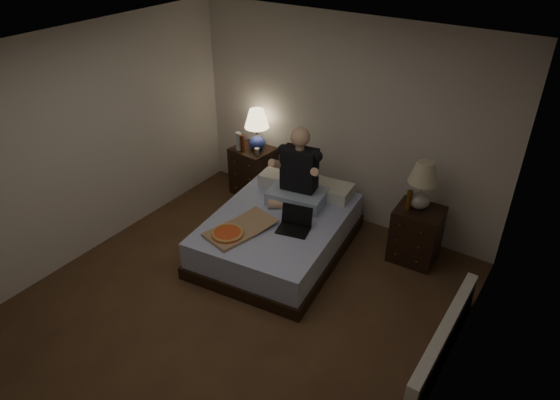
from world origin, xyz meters
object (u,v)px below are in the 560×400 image
Objects in this scene: beer_bottle_right at (409,200)px; radiator at (443,340)px; soda_can at (257,152)px; beer_bottle_left at (243,143)px; laptop at (293,221)px; nightstand_left at (253,171)px; pizza_box at (227,234)px; lamp_left at (257,130)px; bed at (278,234)px; lamp_right at (422,186)px; nightstand_right at (416,234)px; person at (298,167)px; water_bottle at (239,141)px.

radiator is at bearing -53.73° from beer_bottle_right.
beer_bottle_left is (-0.22, -0.01, 0.06)m from soda_can.
beer_bottle_right is 1.26m from laptop.
soda_can reaches higher than nightstand_left.
laptop is at bearing -33.14° from nightstand_left.
lamp_left is at bearing 129.26° from pizza_box.
lamp_left reaches higher than radiator.
soda_can is 0.13× the size of pizza_box.
beer_bottle_left reaches higher than bed.
pizza_box is at bearing -176.88° from radiator.
lamp_right is (2.37, -0.16, 0.59)m from nightstand_left.
nightstand_right is (1.36, 0.75, 0.09)m from bed.
soda_can is 0.99m from person.
lamp_right is 0.74× the size of pizza_box.
beer_bottle_left is (-2.42, 0.01, -0.14)m from lamp_right.
soda_can is at bearing 128.27° from pizza_box.
soda_can is 0.11× the size of person.
bed is 18.39× the size of soda_can.
water_bottle reaches higher than pizza_box.
lamp_right is 5.60× the size of soda_can.
nightstand_left is at bearing -169.25° from lamp_left.
nightstand_right is 2.56m from water_bottle.
beer_bottle_left is (-1.10, 0.79, 0.55)m from bed.
water_bottle reaches higher than nightstand_left.
person is (-1.35, -0.36, 0.60)m from nightstand_right.
beer_bottle_right is at bearing -153.74° from nightstand_right.
beer_bottle_right is at bearing -3.14° from soda_can.
laptop is 0.71m from pizza_box.
laptop reaches higher than nightstand_left.
nightstand_left is at bearing 172.92° from nightstand_right.
laptop is (-0.95, -0.81, -0.18)m from beer_bottle_right.
bed is 7.36× the size of water_bottle.
bed is 2.84× the size of nightstand_right.
beer_bottle_left is at bearing -128.74° from lamp_left.
lamp_right is at bearing 55.57° from pizza_box.
laptop reaches higher than radiator.
lamp_right is at bearing 138.89° from nightstand_right.
bed is 1.98× the size of person.
beer_bottle_right is 0.25× the size of person.
laptop is at bearing -40.34° from lamp_left.
person reaches higher than pizza_box.
radiator is at bearing -61.86° from nightstand_right.
water_bottle is at bearing -142.17° from lamp_left.
soda_can is 2.11m from beer_bottle_right.
soda_can is 3.28m from radiator.
beer_bottle_left reaches higher than laptop.
bed is 1.46m from beer_bottle_left.
person is 0.58× the size of radiator.
lamp_left is 0.29m from water_bottle.
laptop is at bearing 168.65° from radiator.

